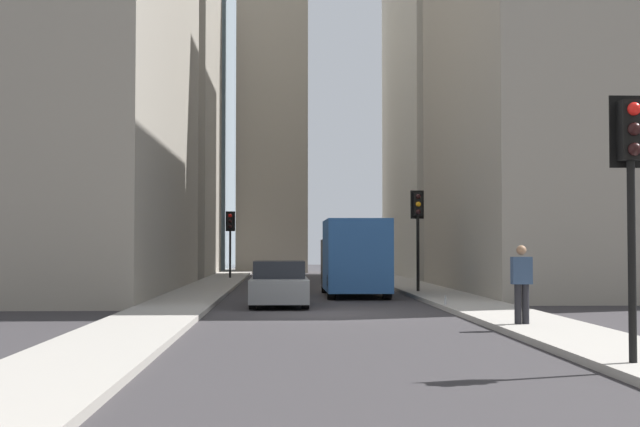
{
  "coord_description": "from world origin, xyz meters",
  "views": [
    {
      "loc": [
        -24.96,
        1.29,
        1.87
      ],
      "look_at": [
        11.45,
        -0.22,
        3.2
      ],
      "focal_mm": 50.59,
      "sensor_mm": 36.0,
      "label": 1
    }
  ],
  "objects_px": {
    "traffic_light_midblock": "(418,217)",
    "hatchback_grey": "(279,285)",
    "pedestrian": "(522,281)",
    "traffic_light_foreground": "(631,165)",
    "traffic_light_far_junction": "(230,229)",
    "delivery_truck": "(354,257)",
    "discarded_bottle": "(445,301)"
  },
  "relations": [
    {
      "from": "traffic_light_foreground",
      "to": "traffic_light_far_junction",
      "type": "relative_size",
      "value": 1.09
    },
    {
      "from": "delivery_truck",
      "to": "hatchback_grey",
      "type": "xyz_separation_m",
      "value": [
        -5.75,
        2.8,
        -0.8
      ]
    },
    {
      "from": "delivery_truck",
      "to": "pedestrian",
      "type": "relative_size",
      "value": 3.69
    },
    {
      "from": "traffic_light_foreground",
      "to": "discarded_bottle",
      "type": "bearing_deg",
      "value": 1.53
    },
    {
      "from": "delivery_truck",
      "to": "discarded_bottle",
      "type": "bearing_deg",
      "value": -163.49
    },
    {
      "from": "traffic_light_foreground",
      "to": "traffic_light_midblock",
      "type": "bearing_deg",
      "value": -0.1
    },
    {
      "from": "delivery_truck",
      "to": "traffic_light_far_junction",
      "type": "distance_m",
      "value": 16.94
    },
    {
      "from": "traffic_light_midblock",
      "to": "pedestrian",
      "type": "distance_m",
      "value": 14.95
    },
    {
      "from": "hatchback_grey",
      "to": "discarded_bottle",
      "type": "bearing_deg",
      "value": -107.03
    },
    {
      "from": "hatchback_grey",
      "to": "traffic_light_midblock",
      "type": "height_order",
      "value": "traffic_light_midblock"
    },
    {
      "from": "delivery_truck",
      "to": "discarded_bottle",
      "type": "height_order",
      "value": "delivery_truck"
    },
    {
      "from": "traffic_light_foreground",
      "to": "pedestrian",
      "type": "height_order",
      "value": "traffic_light_foreground"
    },
    {
      "from": "traffic_light_far_junction",
      "to": "pedestrian",
      "type": "relative_size",
      "value": 2.1
    },
    {
      "from": "traffic_light_midblock",
      "to": "hatchback_grey",
      "type": "bearing_deg",
      "value": 140.68
    },
    {
      "from": "delivery_truck",
      "to": "traffic_light_foreground",
      "type": "height_order",
      "value": "traffic_light_foreground"
    },
    {
      "from": "hatchback_grey",
      "to": "traffic_light_midblock",
      "type": "relative_size",
      "value": 1.1
    },
    {
      "from": "delivery_truck",
      "to": "traffic_light_foreground",
      "type": "bearing_deg",
      "value": -173.09
    },
    {
      "from": "traffic_light_foreground",
      "to": "discarded_bottle",
      "type": "height_order",
      "value": "traffic_light_foreground"
    },
    {
      "from": "delivery_truck",
      "to": "hatchback_grey",
      "type": "distance_m",
      "value": 6.45
    },
    {
      "from": "traffic_light_far_junction",
      "to": "traffic_light_midblock",
      "type": "bearing_deg",
      "value": -151.75
    },
    {
      "from": "delivery_truck",
      "to": "pedestrian",
      "type": "xyz_separation_m",
      "value": [
        -14.04,
        -2.64,
        -0.36
      ]
    },
    {
      "from": "traffic_light_foreground",
      "to": "traffic_light_far_junction",
      "type": "height_order",
      "value": "traffic_light_foreground"
    },
    {
      "from": "hatchback_grey",
      "to": "traffic_light_foreground",
      "type": "xyz_separation_m",
      "value": [
        -14.98,
        -5.31,
        2.43
      ]
    },
    {
      "from": "delivery_truck",
      "to": "traffic_light_far_junction",
      "type": "bearing_deg",
      "value": 19.34
    },
    {
      "from": "traffic_light_far_junction",
      "to": "pedestrian",
      "type": "distance_m",
      "value": 31.13
    },
    {
      "from": "hatchback_grey",
      "to": "pedestrian",
      "type": "xyz_separation_m",
      "value": [
        -8.29,
        -5.44,
        0.43
      ]
    },
    {
      "from": "traffic_light_midblock",
      "to": "pedestrian",
      "type": "height_order",
      "value": "traffic_light_midblock"
    },
    {
      "from": "traffic_light_far_junction",
      "to": "discarded_bottle",
      "type": "xyz_separation_m",
      "value": [
        -23.2,
        -7.75,
        -2.58
      ]
    },
    {
      "from": "traffic_light_far_junction",
      "to": "delivery_truck",
      "type": "bearing_deg",
      "value": -160.66
    },
    {
      "from": "delivery_truck",
      "to": "traffic_light_far_junction",
      "type": "xyz_separation_m",
      "value": [
        15.93,
        5.59,
        1.37
      ]
    },
    {
      "from": "traffic_light_foreground",
      "to": "pedestrian",
      "type": "relative_size",
      "value": 2.29
    },
    {
      "from": "pedestrian",
      "to": "delivery_truck",
      "type": "bearing_deg",
      "value": 10.63
    }
  ]
}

